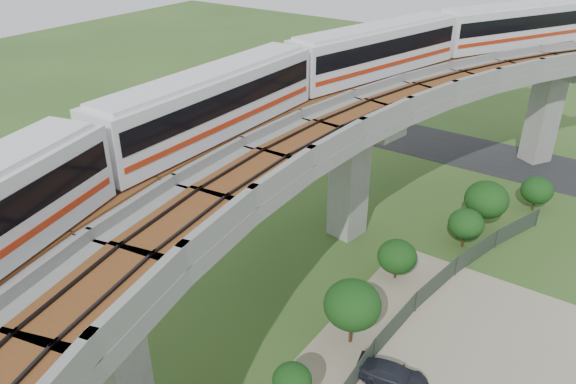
% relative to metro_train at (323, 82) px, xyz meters
% --- Properties ---
extents(ground, '(160.00, 160.00, 0.00)m').
position_rel_metro_train_xyz_m(ground, '(-0.74, -6.79, -12.31)').
color(ground, '#315221').
rests_on(ground, ground).
extents(asphalt_road, '(60.00, 8.00, 0.03)m').
position_rel_metro_train_xyz_m(asphalt_road, '(-0.74, 23.21, -12.29)').
color(asphalt_road, '#232326').
rests_on(asphalt_road, ground).
extents(viaduct, '(19.58, 73.98, 11.40)m').
position_rel_metro_train_xyz_m(viaduct, '(3.11, -6.79, -3.26)').
color(viaduct, '#99968E').
rests_on(viaduct, ground).
extents(metro_train, '(13.91, 60.91, 3.64)m').
position_rel_metro_train_xyz_m(metro_train, '(0.00, 0.00, 0.00)').
color(metro_train, silver).
rests_on(metro_train, ground).
extents(fence, '(3.87, 38.73, 1.50)m').
position_rel_metro_train_xyz_m(fence, '(9.02, -6.79, -11.56)').
color(fence, '#2D382D').
rests_on(fence, ground).
extents(tree_0, '(2.46, 2.46, 2.83)m').
position_rel_metro_train_xyz_m(tree_0, '(10.70, 14.91, -10.53)').
color(tree_0, '#382314').
rests_on(tree_0, ground).
extents(tree_1, '(3.14, 3.14, 4.01)m').
position_rel_metro_train_xyz_m(tree_1, '(8.33, 9.45, -9.64)').
color(tree_1, '#382314').
rests_on(tree_1, ground).
extents(tree_2, '(2.47, 2.47, 2.94)m').
position_rel_metro_train_xyz_m(tree_2, '(7.91, 6.63, -10.42)').
color(tree_2, '#382314').
rests_on(tree_2, ground).
extents(tree_3, '(2.53, 2.53, 2.76)m').
position_rel_metro_train_xyz_m(tree_3, '(5.55, 0.52, -10.63)').
color(tree_3, '#382314').
rests_on(tree_3, ground).
extents(tree_4, '(3.14, 3.14, 3.97)m').
position_rel_metro_train_xyz_m(tree_4, '(6.04, -6.35, -9.68)').
color(tree_4, '#382314').
rests_on(tree_4, ground).
extents(tree_5, '(1.88, 1.88, 2.96)m').
position_rel_metro_train_xyz_m(tree_5, '(6.11, -12.20, -10.16)').
color(tree_5, '#382314').
rests_on(tree_5, ground).
extents(car_dark, '(3.85, 2.21, 1.05)m').
position_rel_metro_train_xyz_m(car_dark, '(9.27, -7.74, -11.74)').
color(car_dark, black).
rests_on(car_dark, dirt_lot).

